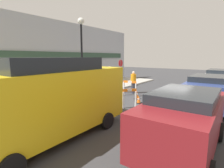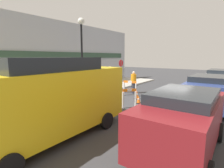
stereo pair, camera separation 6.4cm
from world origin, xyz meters
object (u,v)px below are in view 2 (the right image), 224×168
(streetlamp_post, at_px, (82,46))
(parked_car_2, at_px, (220,79))
(work_van, at_px, (48,96))
(parked_car_0, at_px, (183,117))
(person_worker, at_px, (133,82))
(person_pedestrian, at_px, (110,75))
(stop_sign, at_px, (121,68))
(parked_car_1, at_px, (209,90))

(streetlamp_post, relative_size, parked_car_2, 1.13)
(work_van, bearing_deg, parked_car_2, -16.51)
(work_van, bearing_deg, streetlamp_post, 35.79)
(parked_car_0, bearing_deg, person_worker, 39.34)
(person_worker, bearing_deg, person_pedestrian, -125.98)
(stop_sign, relative_size, parked_car_0, 0.56)
(parked_car_2, bearing_deg, stop_sign, 110.69)
(streetlamp_post, distance_m, person_worker, 4.46)
(person_pedestrian, xyz_separation_m, parked_car_2, (2.89, -8.51, -0.07))
(stop_sign, xyz_separation_m, work_van, (-9.83, -3.64, -0.22))
(parked_car_0, xyz_separation_m, work_van, (-1.79, 3.74, 0.45))
(person_worker, distance_m, work_van, 8.03)
(parked_car_1, bearing_deg, work_van, 151.10)
(parked_car_0, bearing_deg, work_van, 115.55)
(parked_car_0, relative_size, parked_car_1, 1.00)
(work_van, bearing_deg, person_worker, 9.19)
(person_worker, relative_size, work_van, 0.29)
(person_pedestrian, distance_m, parked_car_0, 11.64)
(parked_car_0, relative_size, work_van, 0.73)
(streetlamp_post, xyz_separation_m, parked_car_0, (-3.38, -7.46, -2.41))
(streetlamp_post, xyz_separation_m, person_worker, (2.74, -2.45, -2.52))
(person_pedestrian, xyz_separation_m, parked_car_0, (-7.93, -8.51, -0.05))
(person_pedestrian, relative_size, parked_car_1, 0.41)
(streetlamp_post, bearing_deg, work_van, -144.21)
(parked_car_0, relative_size, parked_car_2, 0.91)
(person_worker, height_order, work_van, work_van)
(streetlamp_post, xyz_separation_m, parked_car_1, (1.60, -7.46, -2.41))
(stop_sign, relative_size, person_pedestrian, 1.35)
(parked_car_2, bearing_deg, parked_car_1, 180.00)
(parked_car_0, bearing_deg, stop_sign, 42.54)
(stop_sign, xyz_separation_m, parked_car_2, (2.79, -7.38, -0.69))
(stop_sign, xyz_separation_m, parked_car_0, (-8.04, -7.38, -0.67))
(streetlamp_post, distance_m, person_pedestrian, 5.23)
(stop_sign, relative_size, parked_car_2, 0.51)
(stop_sign, bearing_deg, parked_car_2, 113.67)
(person_pedestrian, bearing_deg, work_van, 44.52)
(person_worker, xyz_separation_m, work_van, (-7.91, -1.28, 0.57))
(parked_car_2, relative_size, work_van, 0.81)
(person_worker, bearing_deg, streetlamp_post, -50.34)
(parked_car_1, relative_size, work_van, 0.73)
(streetlamp_post, relative_size, person_pedestrian, 3.01)
(streetlamp_post, bearing_deg, parked_car_0, -114.37)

